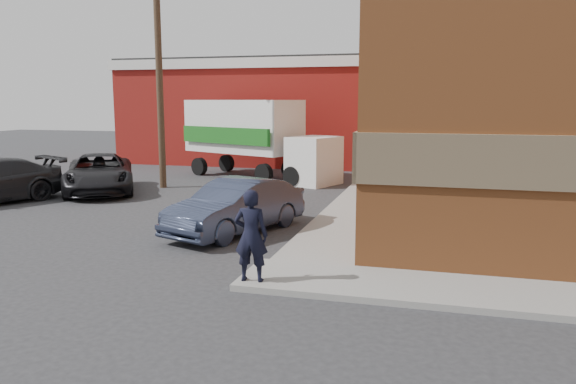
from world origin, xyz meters
The scene contains 8 objects.
ground centered at (0.00, 0.00, 0.00)m, with size 90.00×90.00×0.00m, color #28282B.
sidewalk_west centered at (0.60, 9.00, 0.06)m, with size 1.80×18.00×0.12m, color gray.
warehouse centered at (-6.00, 20.00, 2.81)m, with size 16.30×8.30×5.60m.
utility_pole centered at (-7.50, 9.00, 4.75)m, with size 2.00×0.26×9.00m.
man centered at (-0.20, -1.45, 0.98)m, with size 0.63×0.41×1.71m, color black.
sedan centered at (-1.99, 2.52, 0.70)m, with size 1.47×4.22×1.39m, color #2D344B.
suv_a centered at (-9.24, 7.33, 0.71)m, with size 2.37×5.14×1.43m, color black.
box_truck centered at (-4.88, 12.59, 1.98)m, with size 7.20×4.60×3.43m.
Camera 1 is at (3.09, -10.90, 3.42)m, focal length 35.00 mm.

